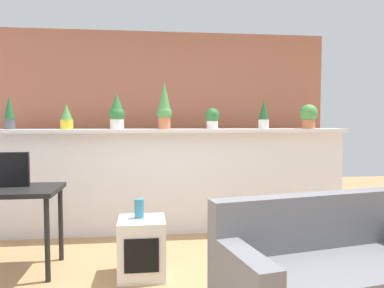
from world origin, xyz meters
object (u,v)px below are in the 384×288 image
Objects in this scene: potted_plant_5 at (264,114)px; couch at (331,276)px; potted_plant_1 at (67,117)px; potted_plant_4 at (212,118)px; potted_plant_2 at (117,112)px; tv_monitor at (5,170)px; vase_on_shelf at (139,209)px; potted_plant_0 at (9,112)px; side_cube_shelf at (142,248)px; potted_plant_3 at (164,107)px; potted_plant_6 at (309,115)px.

couch is (-0.15, -2.03, -1.13)m from potted_plant_5.
potted_plant_4 is (1.68, 0.03, -0.01)m from potted_plant_1.
potted_plant_4 is at bearing 1.31° from potted_plant_2.
tv_monitor is 2.55× the size of vase_on_shelf.
couch is (2.77, -2.06, -1.16)m from potted_plant_0.
potted_plant_1 is 1.65m from vase_on_shelf.
tv_monitor is (-0.92, -0.91, -0.53)m from potted_plant_2.
potted_plant_4 is at bearing 0.23° from potted_plant_0.
tv_monitor reaches higher than side_cube_shelf.
potted_plant_0 is 1.19m from potted_plant_2.
potted_plant_3 is 2.60m from couch.
potted_plant_3 is at bearing 0.03° from potted_plant_2.
potted_plant_5 is (2.30, -0.01, 0.03)m from potted_plant_1.
couch is (0.47, -2.07, -1.09)m from potted_plant_4.
potted_plant_1 reaches higher than vase_on_shelf.
potted_plant_0 is at bearing 140.60° from vase_on_shelf.
potted_plant_5 reaches higher than couch.
potted_plant_5 is 2.33m from couch.
potted_plant_2 is 2.83m from couch.
potted_plant_3 is 1.29× the size of tv_monitor.
potted_plant_2 reaches higher than potted_plant_6.
potted_plant_5 is at bearing 179.42° from potted_plant_6.
potted_plant_6 is at bearing 30.78° from side_cube_shelf.
potted_plant_1 is 0.17× the size of couch.
tv_monitor is at bearing -111.90° from potted_plant_1.
potted_plant_4 is 1.67m from vase_on_shelf.
potted_plant_2 is at bearing -178.69° from potted_plant_4.
potted_plant_4 is 1.48× the size of vase_on_shelf.
vase_on_shelf is at bearing -125.15° from potted_plant_4.
potted_plant_0 is at bearing -179.77° from potted_plant_4.
potted_plant_2 reaches higher than couch.
potted_plant_6 is 3.38m from tv_monitor.
potted_plant_4 is 0.72× the size of potted_plant_5.
potted_plant_0 is at bearing 143.34° from couch.
potted_plant_5 is at bearing 39.73° from side_cube_shelf.
potted_plant_1 is 1.68m from potted_plant_4.
potted_plant_2 is 0.75× the size of potted_plant_3.
potted_plant_5 is at bearing 38.38° from vase_on_shelf.
side_cube_shelf is (1.21, -0.31, -0.66)m from tv_monitor.
potted_plant_4 reaches higher than couch.
potted_plant_3 is 0.59m from potted_plant_4.
potted_plant_3 is (0.55, 0.00, 0.06)m from potted_plant_2.
vase_on_shelf is at bearing -12.72° from tv_monitor.
potted_plant_6 is 2.61m from side_cube_shelf.
potted_plant_2 is 1.48m from vase_on_shelf.
potted_plant_1 is 0.57× the size of side_cube_shelf.
potted_plant_5 reaches higher than vase_on_shelf.
side_cube_shelf is 0.34m from vase_on_shelf.
potted_plant_1 is at bearing 125.04° from side_cube_shelf.
vase_on_shelf is at bearing -39.40° from potted_plant_0.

